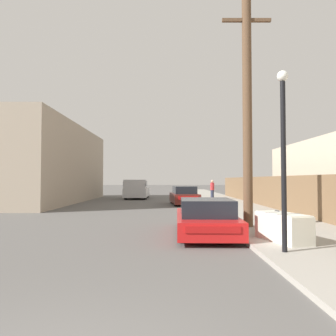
# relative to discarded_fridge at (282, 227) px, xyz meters

# --- Properties ---
(sidewalk_curb) EXTENTS (4.20, 63.00, 0.12)m
(sidewalk_curb) POSITION_rel_discarded_fridge_xyz_m (1.09, 16.86, -0.44)
(sidewalk_curb) COLOR #9E998E
(sidewalk_curb) RESTS_ON ground
(discarded_fridge) EXTENTS (1.13, 1.88, 0.79)m
(discarded_fridge) POSITION_rel_discarded_fridge_xyz_m (0.00, 0.00, 0.00)
(discarded_fridge) COLOR silver
(discarded_fridge) RESTS_ON sidewalk_curb
(parked_sports_car_red) EXTENTS (1.99, 4.58, 1.19)m
(parked_sports_car_red) POSITION_rel_discarded_fridge_xyz_m (-1.92, 1.70, 0.04)
(parked_sports_car_red) COLOR red
(parked_sports_car_red) RESTS_ON ground
(car_parked_mid) EXTENTS (2.09, 4.36, 1.34)m
(car_parked_mid) POSITION_rel_discarded_fridge_xyz_m (-1.99, 14.63, 0.13)
(car_parked_mid) COLOR #5B1E19
(car_parked_mid) RESTS_ON ground
(pickup_truck) EXTENTS (2.09, 5.51, 1.80)m
(pickup_truck) POSITION_rel_discarded_fridge_xyz_m (-6.13, 21.99, 0.39)
(pickup_truck) COLOR silver
(pickup_truck) RESTS_ON ground
(utility_pole) EXTENTS (1.80, 0.34, 8.41)m
(utility_pole) POSITION_rel_discarded_fridge_xyz_m (-0.26, 2.82, 3.91)
(utility_pole) COLOR brown
(utility_pole) RESTS_ON sidewalk_curb
(street_lamp) EXTENTS (0.26, 0.26, 4.28)m
(street_lamp) POSITION_rel_discarded_fridge_xyz_m (-0.43, -1.34, 2.13)
(street_lamp) COLOR black
(street_lamp) RESTS_ON sidewalk_curb
(wooden_fence) EXTENTS (0.08, 31.40, 1.89)m
(wooden_fence) POSITION_rel_discarded_fridge_xyz_m (3.04, 10.52, 0.56)
(wooden_fence) COLOR brown
(wooden_fence) RESTS_ON sidewalk_curb
(building_left_block) EXTENTS (7.00, 17.07, 6.08)m
(building_left_block) POSITION_rel_discarded_fridge_xyz_m (-13.58, 17.28, 2.54)
(building_left_block) COLOR tan
(building_left_block) RESTS_ON ground
(pedestrian) EXTENTS (0.34, 0.34, 1.66)m
(pedestrian) POSITION_rel_discarded_fridge_xyz_m (0.67, 19.20, 0.47)
(pedestrian) COLOR #282D42
(pedestrian) RESTS_ON sidewalk_curb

